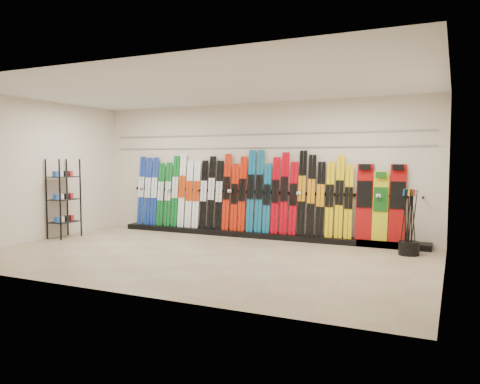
% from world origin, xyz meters
% --- Properties ---
extents(floor, '(8.00, 8.00, 0.00)m').
position_xyz_m(floor, '(0.00, 0.00, 0.00)').
color(floor, tan).
rests_on(floor, ground).
extents(back_wall, '(8.00, 0.00, 8.00)m').
position_xyz_m(back_wall, '(0.00, 2.50, 1.50)').
color(back_wall, beige).
rests_on(back_wall, floor).
extents(left_wall, '(0.00, 5.00, 5.00)m').
position_xyz_m(left_wall, '(-4.00, 0.00, 1.50)').
color(left_wall, beige).
rests_on(left_wall, floor).
extents(right_wall, '(0.00, 5.00, 5.00)m').
position_xyz_m(right_wall, '(4.00, 0.00, 1.50)').
color(right_wall, beige).
rests_on(right_wall, floor).
extents(ceiling, '(8.00, 8.00, 0.00)m').
position_xyz_m(ceiling, '(0.00, 0.00, 3.00)').
color(ceiling, silver).
rests_on(ceiling, back_wall).
extents(ski_rack_base, '(8.00, 0.40, 0.12)m').
position_xyz_m(ski_rack_base, '(0.22, 2.28, 0.06)').
color(ski_rack_base, black).
rests_on(ski_rack_base, floor).
extents(skis, '(5.36, 0.22, 1.83)m').
position_xyz_m(skis, '(-0.45, 2.32, 0.95)').
color(skis, '#163698').
rests_on(skis, ski_rack_base).
extents(snowboards, '(0.96, 0.24, 1.53)m').
position_xyz_m(snowboards, '(2.76, 2.35, 0.86)').
color(snowboards, '#990C0C').
rests_on(snowboards, ski_rack_base).
extents(accessory_rack, '(0.40, 0.60, 1.74)m').
position_xyz_m(accessory_rack, '(-3.75, 0.45, 0.87)').
color(accessory_rack, black).
rests_on(accessory_rack, floor).
extents(pole_bin, '(0.36, 0.36, 0.25)m').
position_xyz_m(pole_bin, '(3.38, 1.64, 0.12)').
color(pole_bin, black).
rests_on(pole_bin, floor).
extents(ski_poles, '(0.32, 0.36, 1.18)m').
position_xyz_m(ski_poles, '(3.38, 1.66, 0.61)').
color(ski_poles, black).
rests_on(ski_poles, pole_bin).
extents(slatwall_rail_0, '(7.60, 0.02, 0.03)m').
position_xyz_m(slatwall_rail_0, '(0.00, 2.48, 2.00)').
color(slatwall_rail_0, gray).
rests_on(slatwall_rail_0, back_wall).
extents(slatwall_rail_1, '(7.60, 0.02, 0.03)m').
position_xyz_m(slatwall_rail_1, '(0.00, 2.48, 2.30)').
color(slatwall_rail_1, gray).
rests_on(slatwall_rail_1, back_wall).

